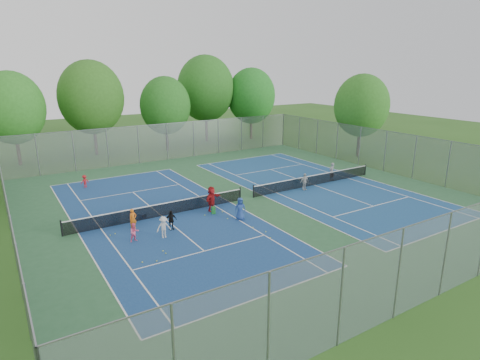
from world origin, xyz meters
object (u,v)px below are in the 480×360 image
object	(u,v)px
net_left	(161,210)
net_right	(315,180)
ball_crate	(143,216)
ball_hopper	(213,210)
instructor	(332,172)

from	to	relation	value
net_left	net_right	bearing A→B (deg)	0.00
net_right	ball_crate	distance (m)	15.24
net_right	ball_crate	world-z (taller)	net_right
net_left	ball_crate	world-z (taller)	net_left
ball_hopper	instructor	size ratio (longest dim) A/B	0.31
net_left	net_right	world-z (taller)	same
net_left	ball_crate	size ratio (longest dim) A/B	33.95
net_right	net_left	bearing A→B (deg)	180.00
net_left	ball_crate	distance (m)	1.32
net_left	instructor	xyz separation A→B (m)	(16.34, 0.37, 0.37)
ball_crate	instructor	bearing A→B (deg)	0.09
net_left	ball_hopper	bearing A→B (deg)	-24.37
net_right	ball_crate	xyz separation A→B (m)	(-15.24, 0.34, -0.29)
net_left	instructor	size ratio (longest dim) A/B	7.83
net_left	ball_hopper	size ratio (longest dim) A/B	25.30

